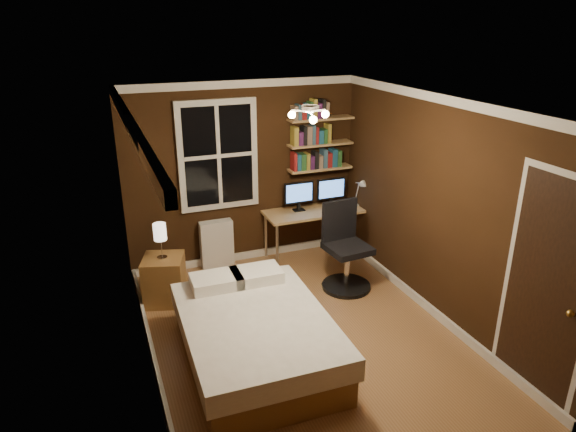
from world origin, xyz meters
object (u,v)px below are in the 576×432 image
object	(u,v)px
bedside_lamp	(161,241)
monitor_right	(331,192)
desk_lamp	(360,192)
bed	(256,337)
office_chair	(345,255)
nightstand	(164,280)
radiator	(217,244)
desk	(317,214)
monitor_left	(299,196)

from	to	relation	value
bedside_lamp	monitor_right	size ratio (longest dim) A/B	1.01
bedside_lamp	desk_lamp	xyz separation A→B (m)	(2.84, 0.40, 0.13)
bed	office_chair	distance (m)	1.87
nightstand	monitor_right	xyz separation A→B (m)	(2.48, 0.59, 0.62)
bed	bedside_lamp	distance (m)	1.73
bed	monitor_right	world-z (taller)	monitor_right
radiator	desk	xyz separation A→B (m)	(1.41, -0.18, 0.31)
bedside_lamp	bed	bearing A→B (deg)	-66.38
radiator	monitor_left	bearing A→B (deg)	-5.17
radiator	monitor_left	world-z (taller)	monitor_left
bed	radiator	world-z (taller)	radiator
desk_lamp	monitor_left	bearing A→B (deg)	167.82
nightstand	bed	bearing A→B (deg)	-49.05
bedside_lamp	radiator	world-z (taller)	bedside_lamp
bedside_lamp	desk	xyz separation A→B (m)	(2.23, 0.51, -0.16)
nightstand	office_chair	size ratio (longest dim) A/B	0.52
monitor_left	desk_lamp	size ratio (longest dim) A/B	0.98
nightstand	radiator	xyz separation A→B (m)	(0.82, 0.69, 0.04)
radiator	desk_lamp	bearing A→B (deg)	-8.16
desk_lamp	nightstand	bearing A→B (deg)	-171.91
radiator	bed	bearing A→B (deg)	-94.08
radiator	monitor_left	xyz separation A→B (m)	(1.17, -0.11, 0.58)
office_chair	monitor_left	bearing A→B (deg)	96.15
bedside_lamp	office_chair	distance (m)	2.27
nightstand	bedside_lamp	distance (m)	0.51
radiator	desk_lamp	size ratio (longest dim) A/B	1.52
monitor_right	radiator	bearing A→B (deg)	176.36
desk	office_chair	world-z (taller)	office_chair
nightstand	monitor_right	size ratio (longest dim) A/B	1.35
radiator	desk	world-z (taller)	desk
monitor_left	monitor_right	xyz separation A→B (m)	(0.50, 0.00, 0.00)
nightstand	office_chair	bearing A→B (deg)	5.71
desk	monitor_right	size ratio (longest dim) A/B	3.45
bed	desk	distance (m)	2.59
monitor_left	nightstand	bearing A→B (deg)	-163.49
monitor_right	office_chair	xyz separation A→B (m)	(-0.29, -1.04, -0.47)
monitor_left	bedside_lamp	bearing A→B (deg)	-163.49
monitor_left	radiator	bearing A→B (deg)	174.83
monitor_left	desk_lamp	bearing A→B (deg)	-12.18
bedside_lamp	monitor_right	distance (m)	2.55
bedside_lamp	desk	bearing A→B (deg)	13.00
nightstand	bedside_lamp	xyz separation A→B (m)	(0.00, 0.00, 0.51)
desk	monitor_left	bearing A→B (deg)	163.01
bedside_lamp	office_chair	xyz separation A→B (m)	(2.19, -0.45, -0.36)
bed	desk	world-z (taller)	desk
bed	monitor_left	size ratio (longest dim) A/B	4.53
desk_lamp	office_chair	bearing A→B (deg)	-127.29
bed	desk_lamp	size ratio (longest dim) A/B	4.42
radiator	monitor_right	xyz separation A→B (m)	(1.67, -0.11, 0.58)
bedside_lamp	monitor_right	world-z (taller)	monitor_right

